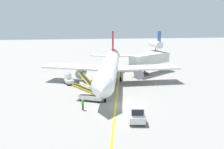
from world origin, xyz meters
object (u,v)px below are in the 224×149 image
at_px(belt_loader_aft_hold, 91,96).
at_px(ground_crew_marshaller, 83,104).
at_px(jet_bridge, 153,59).
at_px(airliner, 110,66).
at_px(safety_cone_nose_left, 157,85).
at_px(safety_cone_nose_right, 133,82).
at_px(pushback_tug, 137,114).
at_px(baggage_tug_near_wing, 69,80).
at_px(belt_loader_forward_hold, 87,84).

bearing_deg(belt_loader_aft_hold, ground_crew_marshaller, -109.77).
bearing_deg(jet_bridge, belt_loader_aft_hold, -131.84).
xyz_separation_m(airliner, belt_loader_aft_hold, (-4.69, -10.68, -2.64)).
height_order(jet_bridge, safety_cone_nose_left, jet_bridge).
bearing_deg(safety_cone_nose_right, airliner, 166.03).
bearing_deg(safety_cone_nose_right, jet_bridge, 51.25).
height_order(belt_loader_aft_hold, safety_cone_nose_right, belt_loader_aft_hold).
xyz_separation_m(pushback_tug, baggage_tug_near_wing, (-8.66, 19.87, -0.07)).
bearing_deg(ground_crew_marshaller, belt_loader_aft_hold, 70.23).
relative_size(airliner, safety_cone_nose_left, 79.69).
bearing_deg(belt_loader_aft_hold, pushback_tug, -60.68).
bearing_deg(belt_loader_aft_hold, safety_cone_nose_left, 26.74).
height_order(belt_loader_aft_hold, safety_cone_nose_left, belt_loader_aft_hold).
relative_size(jet_bridge, baggage_tug_near_wing, 4.42).
bearing_deg(safety_cone_nose_right, belt_loader_forward_hold, -167.51).
height_order(airliner, baggage_tug_near_wing, airliner).
height_order(ground_crew_marshaller, safety_cone_nose_left, ground_crew_marshaller).
xyz_separation_m(baggage_tug_near_wing, ground_crew_marshaller, (2.25, -14.81, -0.02)).
bearing_deg(safety_cone_nose_left, pushback_tug, -118.04).
bearing_deg(safety_cone_nose_left, ground_crew_marshaller, -144.28).
bearing_deg(jet_bridge, airliner, -146.66).
xyz_separation_m(safety_cone_nose_left, safety_cone_nose_right, (-4.01, 2.78, 0.00)).
bearing_deg(airliner, ground_crew_marshaller, -112.68).
distance_m(safety_cone_nose_left, safety_cone_nose_right, 4.88).
relative_size(airliner, safety_cone_nose_right, 79.69).
bearing_deg(safety_cone_nose_left, baggage_tug_near_wing, 166.13).
relative_size(belt_loader_forward_hold, safety_cone_nose_right, 11.58).
height_order(airliner, pushback_tug, airliner).
distance_m(pushback_tug, belt_loader_forward_hold, 17.15).
distance_m(ground_crew_marshaller, safety_cone_nose_right, 17.19).
height_order(pushback_tug, baggage_tug_near_wing, pushback_tug).
bearing_deg(ground_crew_marshaller, safety_cone_nose_right, 51.26).
xyz_separation_m(belt_loader_forward_hold, safety_cone_nose_right, (9.52, 2.11, -0.56)).
height_order(airliner, safety_cone_nose_left, airliner).
xyz_separation_m(pushback_tug, belt_loader_forward_hold, (-5.19, 16.34, -0.22)).
bearing_deg(belt_loader_forward_hold, safety_cone_nose_right, 12.49).
relative_size(ground_crew_marshaller, safety_cone_nose_left, 3.86).
bearing_deg(baggage_tug_near_wing, pushback_tug, -66.45).
xyz_separation_m(baggage_tug_near_wing, safety_cone_nose_right, (13.00, -1.42, -0.71)).
bearing_deg(airliner, jet_bridge, 33.34).
distance_m(belt_loader_aft_hold, safety_cone_nose_left, 14.97).
relative_size(pushback_tug, safety_cone_nose_right, 8.87).
bearing_deg(belt_loader_forward_hold, baggage_tug_near_wing, 134.59).
xyz_separation_m(pushback_tug, safety_cone_nose_right, (4.33, 18.45, -0.77)).
height_order(jet_bridge, safety_cone_nose_right, jet_bridge).
xyz_separation_m(ground_crew_marshaller, safety_cone_nose_right, (10.75, 13.39, -0.69)).
height_order(jet_bridge, belt_loader_aft_hold, jet_bridge).
bearing_deg(baggage_tug_near_wing, safety_cone_nose_left, -13.87).
height_order(jet_bridge, ground_crew_marshaller, jet_bridge).
distance_m(airliner, pushback_tug, 19.76).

